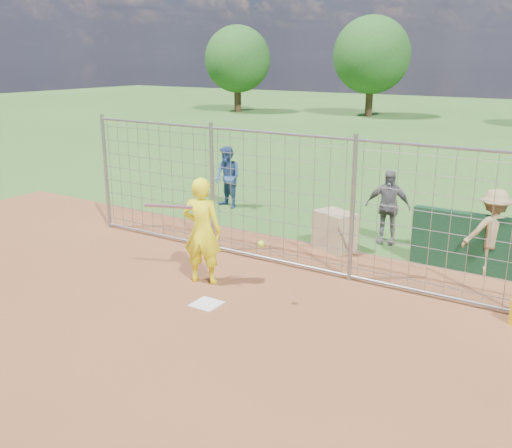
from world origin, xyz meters
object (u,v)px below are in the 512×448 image
Objects in this scene: equipment_bin at (335,231)px; bystander_b at (388,207)px; bystander_c at (493,232)px; batter at (202,231)px; bystander_a at (227,177)px.

bystander_b is at bearing 77.04° from equipment_bin.
bystander_b reaches higher than equipment_bin.
bystander_c is at bearing -28.83° from bystander_b.
batter is at bearing 5.44° from bystander_c.
batter reaches higher than bystander_a.
bystander_b is (1.93, 3.83, -0.15)m from batter.
bystander_a is 4.15m from equipment_bin.
equipment_bin is (3.81, -1.60, -0.40)m from bystander_a.
bystander_c is at bearing 28.67° from equipment_bin.
bystander_b is 2.34m from bystander_c.
bystander_b is at bearing -133.11° from batter.
batter is 5.19m from bystander_c.
bystander_c is at bearing -159.55° from batter.
bystander_b is 1.30m from equipment_bin.
bystander_c is 1.99× the size of equipment_bin.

